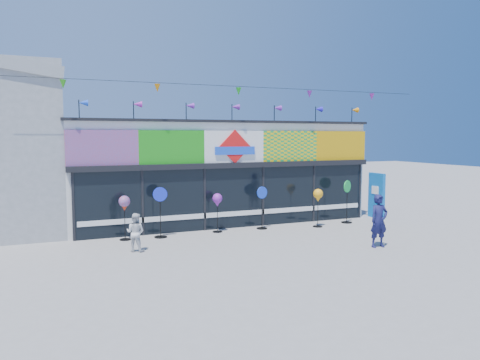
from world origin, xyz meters
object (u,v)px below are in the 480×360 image
spinner_0 (124,205)px  adult_man (379,221)px  spinner_4 (318,196)px  child (135,232)px  spinner_5 (347,200)px  spinner_1 (160,211)px  spinner_2 (217,201)px  spinner_3 (262,207)px  blue_sign (377,195)px

spinner_0 → adult_man: adult_man is taller
spinner_4 → child: spinner_4 is taller
spinner_0 → spinner_5: 8.79m
spinner_1 → spinner_5: 7.58m
spinner_2 → spinner_5: bearing=-3.2°
spinner_2 → spinner_5: (5.46, -0.31, -0.23)m
spinner_1 → spinner_2: spinner_1 is taller
spinner_0 → spinner_3: size_ratio=0.94×
spinner_2 → spinner_0: bearing=-179.9°
blue_sign → child: bearing=-167.8°
spinner_4 → adult_man: bearing=-90.7°
spinner_4 → blue_sign: bearing=12.1°
spinner_0 → child: (0.03, -1.73, -0.62)m
spinner_4 → child: bearing=-170.8°
blue_sign → spinner_2: blue_sign is taller
adult_man → child: size_ratio=1.43×
blue_sign → spinner_1: 9.43m
spinner_1 → child: bearing=-125.1°
spinner_0 → spinner_5: bearing=-2.0°
spinner_0 → spinner_5: size_ratio=0.87×
spinner_1 → spinner_0: bearing=176.2°
spinner_3 → spinner_1: bearing=-179.9°
spinner_1 → adult_man: size_ratio=1.04×
spinner_3 → adult_man: adult_man is taller
spinner_3 → spinner_4: (2.15, -0.50, 0.33)m
spinner_2 → child: (-3.29, -1.73, -0.55)m
spinner_0 → spinner_5: (8.77, -0.30, -0.29)m
child → blue_sign: bearing=-135.5°
spinner_5 → adult_man: 4.18m
spinner_0 → spinner_1: size_ratio=0.86×
spinner_5 → spinner_3: bearing=176.4°
spinner_0 → spinner_2: spinner_0 is taller
spinner_3 → spinner_4: size_ratio=1.09×
spinner_5 → adult_man: spinner_5 is taller
blue_sign → spinner_4: (-3.39, -0.73, 0.21)m
blue_sign → child: blue_sign is taller
spinner_0 → spinner_1: bearing=-3.8°
adult_man → spinner_1: bearing=148.0°
spinner_1 → spinner_5: (7.58, -0.22, -0.01)m
spinner_0 → blue_sign: bearing=0.8°
spinner_0 → spinner_2: 3.32m
spinner_0 → child: spinner_0 is taller
spinner_3 → child: 5.32m
spinner_5 → child: bearing=-170.7°
spinner_0 → spinner_1: (1.20, -0.08, -0.28)m
blue_sign → spinner_5: (-1.85, -0.46, -0.06)m
spinner_3 → spinner_4: 2.23m
spinner_1 → spinner_4: bearing=-4.6°
spinner_3 → child: spinner_3 is taller
spinner_3 → adult_man: (2.11, -4.10, -0.01)m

